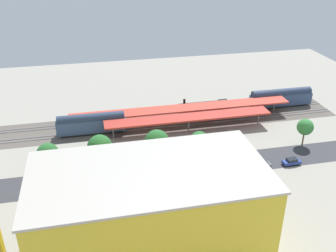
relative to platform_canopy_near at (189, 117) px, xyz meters
The scene contains 24 objects.
ground_plane 17.44m from the platform_canopy_near, 66.27° to the left, with size 167.46×167.46×0.00m, color #9E998C.
rail_bed 10.63m from the platform_canopy_near, 45.91° to the right, with size 104.66×13.88×0.01m, color #5B544C.
street_asphalt 19.60m from the platform_canopy_near, 69.15° to the left, with size 104.66×9.00×0.01m, color #38383D.
track_rails 10.56m from the platform_canopy_near, 45.91° to the right, with size 104.66×7.70×0.12m.
platform_canopy_near is the anchor object (origin of this frame).
platform_canopy_far 6.13m from the platform_canopy_near, 87.97° to the right, with size 63.05×5.32×4.34m.
locomotive 13.01m from the platform_canopy_near, 128.85° to the right, with size 16.33×3.00×5.19m.
passenger_coach 33.63m from the platform_canopy_near, 162.73° to the right, with size 19.76×2.95×5.82m.
freight_coach_far 26.12m from the platform_canopy_near, ahead, with size 18.30×2.89×5.82m.
parked_car_0 28.95m from the platform_canopy_near, 131.83° to the left, with size 4.32×1.88×1.61m.
parked_car_1 24.50m from the platform_canopy_near, 118.68° to the left, with size 4.46×2.05×1.62m.
parked_car_2 22.18m from the platform_canopy_near, 100.81° to the left, with size 4.59×1.85×1.55m.
parked_car_3 21.61m from the platform_canopy_near, 81.03° to the left, with size 4.19×1.95×1.52m.
parked_car_4 24.63m from the platform_canopy_near, 61.50° to the left, with size 4.48×2.00×1.73m.
construction_building 43.95m from the platform_canopy_near, 66.57° to the left, with size 37.02×18.97×15.17m, color yellow.
construction_roof_slab 45.24m from the platform_canopy_near, 66.57° to the left, with size 37.62×19.57×0.40m, color #B7B2A8.
box_truck_0 35.21m from the platform_canopy_near, 44.34° to the left, with size 9.82×3.23×3.53m.
street_tree_0 29.75m from the platform_canopy_near, 153.36° to the left, with size 4.14×4.14×7.07m.
street_tree_1 37.83m from the platform_canopy_near, 19.19° to the left, with size 5.05×5.05×7.01m.
street_tree_2 17.92m from the platform_canopy_near, 50.70° to the left, with size 5.73×5.73×8.36m.
street_tree_3 17.26m from the platform_canopy_near, 44.65° to the left, with size 4.10×4.10×6.10m.
street_tree_4 27.82m from the platform_canopy_near, 29.09° to the left, with size 5.68×5.68×8.35m.
street_tree_5 13.63m from the platform_canopy_near, 85.61° to the left, with size 4.75×4.75×6.70m.
traffic_light 37.81m from the platform_canopy_near, 37.25° to the left, with size 0.50×0.36×6.36m.
Camera 1 is at (18.18, 73.71, 48.39)m, focal length 40.84 mm.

